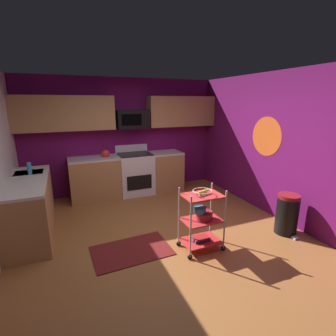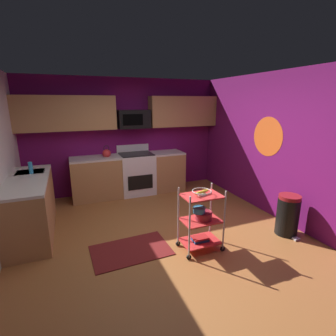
# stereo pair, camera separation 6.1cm
# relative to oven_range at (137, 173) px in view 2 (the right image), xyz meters

# --- Properties ---
(floor) EXTENTS (4.40, 4.80, 0.04)m
(floor) POSITION_rel_oven_range_xyz_m (-0.15, -2.10, -0.50)
(floor) COLOR #995B2D
(floor) RESTS_ON ground
(wall_back) EXTENTS (4.52, 0.06, 2.60)m
(wall_back) POSITION_rel_oven_range_xyz_m (-0.15, 0.33, 0.82)
(wall_back) COLOR #6B1156
(wall_back) RESTS_ON ground
(wall_right) EXTENTS (0.06, 4.80, 2.60)m
(wall_right) POSITION_rel_oven_range_xyz_m (2.08, -2.10, 0.82)
(wall_right) COLOR #6B1156
(wall_right) RESTS_ON ground
(wall_flower_decal) EXTENTS (0.00, 0.73, 0.73)m
(wall_flower_decal) POSITION_rel_oven_range_xyz_m (2.04, -1.83, 0.97)
(wall_flower_decal) COLOR #E5591E
(counter_run) EXTENTS (3.47, 2.38, 0.92)m
(counter_run) POSITION_rel_oven_range_xyz_m (-0.95, -0.50, -0.01)
(counter_run) COLOR #B27F4C
(counter_run) RESTS_ON ground
(oven_range) EXTENTS (0.76, 0.65, 1.10)m
(oven_range) POSITION_rel_oven_range_xyz_m (0.00, 0.00, 0.00)
(oven_range) COLOR white
(oven_range) RESTS_ON ground
(upper_cabinets) EXTENTS (4.40, 0.33, 0.70)m
(upper_cabinets) POSITION_rel_oven_range_xyz_m (-0.19, 0.13, 1.37)
(upper_cabinets) COLOR #B27F4C
(microwave) EXTENTS (0.70, 0.39, 0.40)m
(microwave) POSITION_rel_oven_range_xyz_m (-0.00, 0.10, 1.22)
(microwave) COLOR black
(rolling_cart) EXTENTS (0.61, 0.39, 0.91)m
(rolling_cart) POSITION_rel_oven_range_xyz_m (0.24, -2.62, -0.03)
(rolling_cart) COLOR silver
(rolling_cart) RESTS_ON ground
(fruit_bowl) EXTENTS (0.27, 0.27, 0.07)m
(fruit_bowl) POSITION_rel_oven_range_xyz_m (0.24, -2.62, 0.40)
(fruit_bowl) COLOR silver
(fruit_bowl) RESTS_ON rolling_cart
(mixing_bowl_large) EXTENTS (0.25, 0.25, 0.11)m
(mixing_bowl_large) POSITION_rel_oven_range_xyz_m (0.28, -2.62, 0.04)
(mixing_bowl_large) COLOR maroon
(mixing_bowl_large) RESTS_ON rolling_cart
(mixing_bowl_small) EXTENTS (0.18, 0.18, 0.08)m
(mixing_bowl_small) POSITION_rel_oven_range_xyz_m (0.21, -2.62, 0.14)
(mixing_bowl_small) COLOR #338CBF
(mixing_bowl_small) RESTS_ON rolling_cart
(book_stack) EXTENTS (0.24, 0.18, 0.06)m
(book_stack) POSITION_rel_oven_range_xyz_m (0.24, -2.62, -0.32)
(book_stack) COLOR #1E4C8C
(book_stack) RESTS_ON rolling_cart
(kettle) EXTENTS (0.21, 0.18, 0.26)m
(kettle) POSITION_rel_oven_range_xyz_m (-0.65, -0.00, 0.52)
(kettle) COLOR red
(kettle) RESTS_ON counter_run
(dish_soap_bottle) EXTENTS (0.06, 0.06, 0.20)m
(dish_soap_bottle) POSITION_rel_oven_range_xyz_m (-2.02, -0.90, 0.54)
(dish_soap_bottle) COLOR #2D8CBF
(dish_soap_bottle) RESTS_ON counter_run
(trash_can) EXTENTS (0.34, 0.42, 0.66)m
(trash_can) POSITION_rel_oven_range_xyz_m (1.75, -2.76, -0.15)
(trash_can) COLOR black
(trash_can) RESTS_ON ground
(floor_rug) EXTENTS (1.13, 0.74, 0.01)m
(floor_rug) POSITION_rel_oven_range_xyz_m (-0.71, -2.30, -0.47)
(floor_rug) COLOR maroon
(floor_rug) RESTS_ON ground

